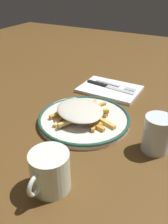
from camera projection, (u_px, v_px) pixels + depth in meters
ground_plane at (84, 121)px, 0.74m from camera, size 2.60×2.60×0.00m
plate at (84, 119)px, 0.74m from camera, size 0.29×0.29×0.02m
fries_heap at (81, 111)px, 0.72m from camera, size 0.22×0.23×0.04m
napkin at (110, 89)px, 0.94m from camera, size 0.17×0.23×0.01m
fork at (115, 85)px, 0.95m from camera, size 0.03×0.18×0.01m
knife at (106, 86)px, 0.94m from camera, size 0.04×0.21×0.01m
water_glass at (157, 134)px, 0.60m from camera, size 0.07×0.07×0.10m
coffee_mug at (50, 171)px, 0.49m from camera, size 0.11×0.09×0.09m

